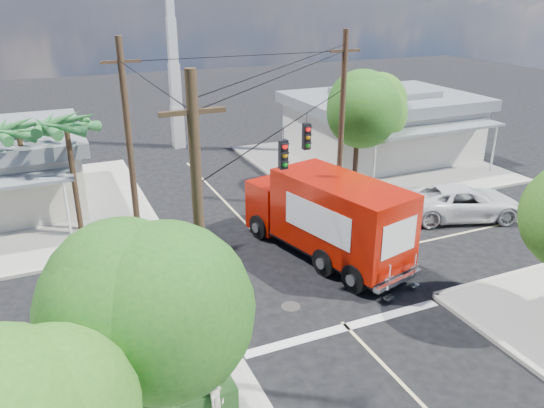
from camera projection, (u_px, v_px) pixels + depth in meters
ground at (292, 270)px, 21.67m from camera, size 120.00×120.00×0.00m
sidewalk_ne at (368, 163)px, 34.95m from camera, size 14.12×14.12×0.14m
sidewalk_nw at (5, 216)px, 26.80m from camera, size 14.12×14.12×0.14m
road_markings at (308, 287)px, 20.42m from camera, size 32.00×32.00×0.01m
building_ne at (382, 124)px, 35.64m from camera, size 11.80×10.20×4.50m
radio_tower at (174, 69)px, 36.73m from camera, size 0.80×0.80×17.00m
tree_sw_front at (150, 316)px, 11.03m from camera, size 3.88×3.78×6.03m
tree_ne_front at (359, 109)px, 28.33m from camera, size 4.21×4.14×6.66m
tree_ne_back at (376, 108)px, 31.39m from camera, size 3.77×3.66×5.82m
palm_nw_front at (66, 127)px, 23.35m from camera, size 3.01×3.08×5.59m
palm_nw_back at (18, 132)px, 24.01m from camera, size 3.01×3.08×5.19m
utility_poles at (239, 155)px, 20.69m from camera, size 12.00×10.68×9.00m
picket_fence at (115, 403)px, 13.74m from camera, size 5.94×0.06×1.00m
vending_boxes at (349, 186)px, 29.11m from camera, size 1.90×0.50×1.10m
delivery_truck at (327, 216)px, 22.21m from camera, size 4.42×8.70×3.62m
parked_car at (463, 202)px, 26.49m from camera, size 6.54×4.54×1.66m
pedestrian at (216, 404)px, 13.34m from camera, size 0.69×0.69×1.61m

